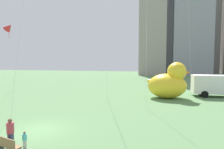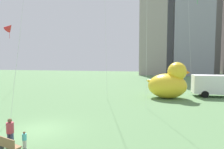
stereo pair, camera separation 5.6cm
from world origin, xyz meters
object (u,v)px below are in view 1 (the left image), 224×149
(person_child, at_px, (25,139))
(giant_inflatable_duck, at_px, (169,83))
(person_adult, at_px, (10,131))
(kite_red, at_px, (9,27))
(box_truck, at_px, (217,86))
(park_bench, at_px, (7,145))

(person_child, bearing_deg, giant_inflatable_duck, 60.93)
(person_adult, bearing_deg, person_child, -1.96)
(giant_inflatable_duck, bearing_deg, kite_red, 177.27)
(person_child, height_order, box_truck, box_truck)
(person_adult, distance_m, kite_red, 23.85)
(park_bench, bearing_deg, person_adult, 116.89)
(giant_inflatable_duck, bearing_deg, person_adult, -121.49)
(person_child, distance_m, giant_inflatable_duck, 18.65)
(giant_inflatable_duck, distance_m, box_truck, 6.74)
(person_child, distance_m, box_truck, 24.04)
(kite_red, bearing_deg, giant_inflatable_duck, -2.73)
(person_adult, xyz_separation_m, giant_inflatable_duck, (9.94, 16.22, 1.06))
(park_bench, distance_m, person_adult, 0.93)
(park_bench, distance_m, kite_red, 24.76)
(box_truck, bearing_deg, giant_inflatable_duck, -161.00)
(box_truck, distance_m, kite_red, 31.18)
(park_bench, relative_size, person_child, 1.75)
(park_bench, xyz_separation_m, kite_red, (-14.09, 18.08, 9.35))
(park_bench, height_order, giant_inflatable_duck, giant_inflatable_duck)
(person_adult, distance_m, person_child, 0.97)
(person_adult, height_order, giant_inflatable_duck, giant_inflatable_duck)
(park_bench, relative_size, box_truck, 0.26)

